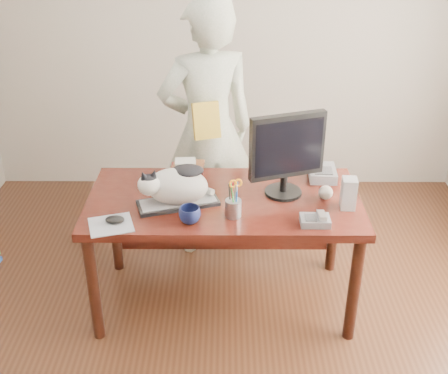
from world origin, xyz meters
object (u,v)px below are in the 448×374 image
at_px(keyboard, 178,203).
at_px(monitor, 287,151).
at_px(desk, 224,213).
at_px(person, 207,132).
at_px(cat, 175,185).
at_px(pen_cup, 233,206).
at_px(speaker, 349,193).
at_px(mouse, 115,220).
at_px(baseball, 326,192).
at_px(calculator, 322,173).
at_px(book_stack, 187,167).
at_px(phone, 316,220).
at_px(coffee_mug, 190,215).

xyz_separation_m(keyboard, monitor, (0.62, 0.12, 0.27)).
distance_m(desk, person, 0.65).
relative_size(cat, pen_cup, 1.92).
relative_size(cat, person, 0.24).
bearing_deg(speaker, person, 141.85).
distance_m(mouse, baseball, 1.21).
bearing_deg(monitor, calculator, 22.61).
relative_size(keyboard, cat, 1.12).
bearing_deg(monitor, desk, 155.15).
bearing_deg(pen_cup, book_stack, 117.79).
distance_m(phone, baseball, 0.29).
relative_size(speaker, book_stack, 0.85).
height_order(desk, speaker, speaker).
relative_size(baseball, person, 0.05).
bearing_deg(baseball, book_stack, 157.10).
xyz_separation_m(monitor, mouse, (-0.95, -0.33, -0.26)).
xyz_separation_m(cat, mouse, (-0.31, -0.20, -0.11)).
relative_size(phone, book_stack, 0.75).
relative_size(mouse, person, 0.07).
bearing_deg(book_stack, phone, -37.71).
bearing_deg(coffee_mug, baseball, 18.89).
distance_m(coffee_mug, baseball, 0.82).
xyz_separation_m(pen_cup, phone, (0.44, -0.08, -0.04)).
bearing_deg(baseball, desk, 171.91).
xyz_separation_m(coffee_mug, phone, (0.68, -0.01, -0.02)).
bearing_deg(phone, calculator, 78.72).
relative_size(pen_cup, phone, 1.42).
xyz_separation_m(mouse, coffee_mug, (0.41, 0.01, 0.02)).
distance_m(calculator, person, 0.83).
bearing_deg(keyboard, mouse, -165.46).
relative_size(mouse, calculator, 0.52).
xyz_separation_m(desk, book_stack, (-0.24, 0.27, 0.18)).
bearing_deg(book_stack, mouse, -116.48).
bearing_deg(baseball, keyboard, -175.03).
bearing_deg(phone, pen_cup, 170.60).
xyz_separation_m(coffee_mug, person, (0.07, 0.91, 0.11)).
relative_size(monitor, baseball, 6.09).
bearing_deg(monitor, cat, 172.43).
height_order(monitor, coffee_mug, monitor).
relative_size(phone, speaker, 0.88).
height_order(phone, speaker, speaker).
xyz_separation_m(calculator, person, (-0.73, 0.37, 0.12)).
xyz_separation_m(keyboard, pen_cup, (0.32, -0.12, 0.05)).
xyz_separation_m(monitor, calculator, (0.26, 0.23, -0.25)).
xyz_separation_m(monitor, person, (-0.47, 0.60, -0.13)).
xyz_separation_m(cat, phone, (0.77, -0.20, -0.11)).
bearing_deg(person, calculator, 135.20).
bearing_deg(coffee_mug, mouse, -178.15).
bearing_deg(desk, cat, -149.14).
distance_m(coffee_mug, person, 0.92).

